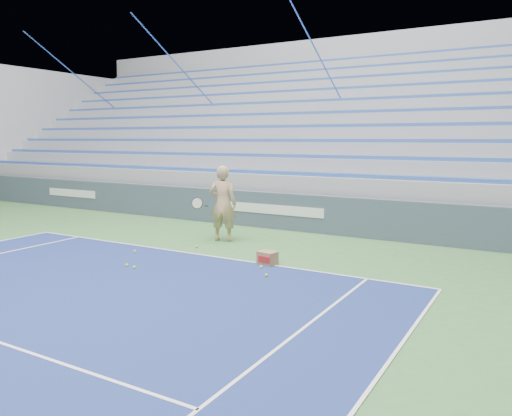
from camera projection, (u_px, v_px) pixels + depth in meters
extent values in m
cube|color=white|center=(198.00, 254.00, 11.80)|extent=(10.97, 0.05, 0.00)
cube|color=#3B485A|center=(277.00, 211.00, 15.14)|extent=(30.00, 0.30, 1.10)
cube|color=white|center=(72.00, 193.00, 19.49)|extent=(2.60, 0.02, 0.28)
cube|color=white|center=(274.00, 210.00, 15.00)|extent=(3.20, 0.02, 0.28)
cube|color=#989BA1|center=(333.00, 196.00, 19.04)|extent=(30.00, 8.50, 1.10)
cube|color=#989BA1|center=(333.00, 175.00, 18.92)|extent=(30.00, 8.50, 0.50)
cube|color=#2E53A8|center=(287.00, 173.00, 15.57)|extent=(29.60, 0.42, 0.11)
cube|color=#989BA1|center=(337.00, 161.00, 19.22)|extent=(30.00, 7.65, 0.50)
cube|color=#2E53A8|center=(299.00, 156.00, 16.22)|extent=(29.60, 0.42, 0.11)
cube|color=#989BA1|center=(342.00, 148.00, 19.51)|extent=(30.00, 6.80, 0.50)
cube|color=#2E53A8|center=(310.00, 140.00, 16.88)|extent=(29.60, 0.42, 0.11)
cube|color=#989BA1|center=(346.00, 135.00, 19.80)|extent=(30.00, 5.95, 0.50)
cube|color=#2E53A8|center=(320.00, 126.00, 17.54)|extent=(29.60, 0.42, 0.11)
cube|color=#989BA1|center=(350.00, 123.00, 20.10)|extent=(30.00, 5.10, 0.50)
cube|color=#2E53A8|center=(330.00, 113.00, 18.19)|extent=(29.60, 0.42, 0.11)
cube|color=#989BA1|center=(354.00, 111.00, 20.39)|extent=(30.00, 4.25, 0.50)
cube|color=#2E53A8|center=(338.00, 100.00, 18.85)|extent=(29.60, 0.42, 0.11)
cube|color=#989BA1|center=(357.00, 99.00, 20.69)|extent=(30.00, 3.40, 0.50)
cube|color=#2E53A8|center=(346.00, 89.00, 19.51)|extent=(29.60, 0.42, 0.11)
cube|color=#989BA1|center=(361.00, 87.00, 20.98)|extent=(30.00, 2.55, 0.50)
cube|color=#2E53A8|center=(354.00, 78.00, 20.17)|extent=(29.60, 0.42, 0.11)
cube|color=#989BA1|center=(365.00, 76.00, 21.27)|extent=(30.00, 1.70, 0.50)
cube|color=#2E53A8|center=(361.00, 67.00, 20.82)|extent=(29.60, 0.42, 0.11)
cube|color=#989BA1|center=(368.00, 65.00, 21.57)|extent=(30.00, 0.85, 0.50)
cube|color=#2E53A8|center=(368.00, 58.00, 21.48)|extent=(29.60, 0.42, 0.11)
cube|color=#989BA1|center=(63.00, 132.00, 26.24)|extent=(0.30, 8.80, 6.10)
cube|color=#989BA1|center=(372.00, 118.00, 22.49)|extent=(31.00, 0.40, 7.30)
cylinder|color=#355BBA|center=(105.00, 100.00, 24.45)|extent=(0.05, 8.53, 5.04)
cylinder|color=#355BBA|center=(204.00, 94.00, 21.46)|extent=(0.05, 8.53, 5.04)
cylinder|color=#355BBA|center=(335.00, 87.00, 18.47)|extent=(0.05, 8.53, 5.04)
imported|color=tan|center=(223.00, 203.00, 13.26)|extent=(0.84, 0.67, 2.02)
cylinder|color=black|center=(207.00, 206.00, 13.23)|extent=(0.12, 0.27, 0.08)
cylinder|color=beige|center=(197.00, 203.00, 13.03)|extent=(0.29, 0.16, 0.28)
torus|color=black|center=(197.00, 203.00, 13.03)|extent=(0.31, 0.18, 0.30)
cube|color=#926946|center=(267.00, 258.00, 10.86)|extent=(0.44, 0.36, 0.29)
cube|color=#B21E19|center=(264.00, 260.00, 10.73)|extent=(0.31, 0.07, 0.13)
sphere|color=#B8D72C|center=(258.00, 258.00, 11.33)|extent=(0.07, 0.07, 0.07)
sphere|color=#B8D72C|center=(134.00, 267.00, 10.51)|extent=(0.07, 0.07, 0.07)
sphere|color=#B8D72C|center=(261.00, 267.00, 10.55)|extent=(0.07, 0.07, 0.07)
sphere|color=#B8D72C|center=(196.00, 247.00, 12.52)|extent=(0.07, 0.07, 0.07)
sphere|color=#B8D72C|center=(127.00, 265.00, 10.69)|extent=(0.07, 0.07, 0.07)
sphere|color=#B8D72C|center=(266.00, 275.00, 9.91)|extent=(0.07, 0.07, 0.07)
sphere|color=#B8D72C|center=(135.00, 251.00, 12.00)|extent=(0.07, 0.07, 0.07)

